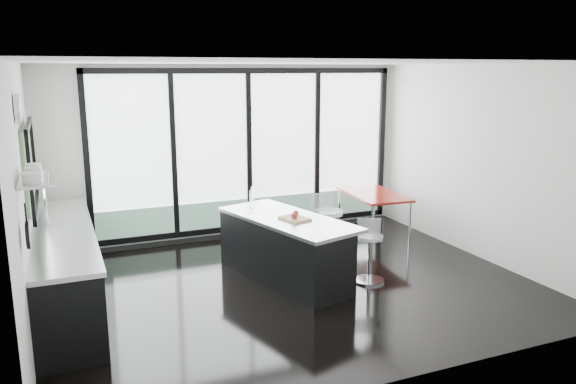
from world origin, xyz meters
name	(u,v)px	position (x,y,z in m)	size (l,w,h in m)	color
floor	(290,284)	(0.00, 0.00, 0.00)	(6.00, 5.00, 0.00)	black
ceiling	(290,62)	(0.00, 0.00, 2.80)	(6.00, 5.00, 0.00)	white
wall_back	(247,158)	(0.27, 2.47, 1.27)	(6.00, 0.09, 2.80)	silver
wall_front	(406,230)	(0.00, -2.50, 1.40)	(6.00, 0.00, 2.80)	silver
wall_left	(27,179)	(-2.97, 0.27, 1.56)	(0.26, 5.00, 2.80)	silver
wall_right	(481,163)	(3.00, 0.00, 1.40)	(0.00, 5.00, 2.80)	silver
counter_cabinets	(65,268)	(-2.67, 0.40, 0.46)	(0.69, 3.24, 1.36)	black
island	(284,249)	(-0.01, 0.17, 0.43)	(1.39, 2.21, 1.09)	black
bar_stool_near	(370,258)	(0.99, -0.32, 0.32)	(0.40, 0.40, 0.63)	silver
bar_stool_far	(328,236)	(0.87, 0.62, 0.38)	(0.47, 0.47, 0.75)	silver
red_table	(373,214)	(2.13, 1.47, 0.36)	(0.77, 1.35, 0.72)	maroon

